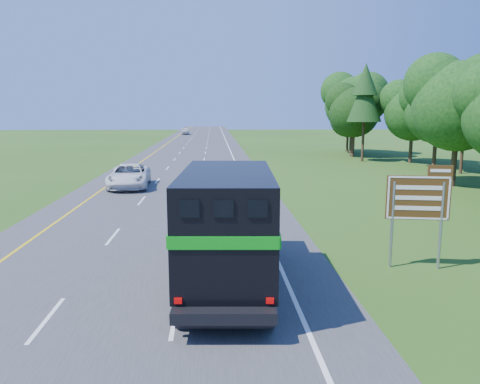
% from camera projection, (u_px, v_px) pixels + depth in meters
% --- Properties ---
extents(road, '(15.00, 260.00, 0.04)m').
position_uv_depth(road, '(187.00, 165.00, 51.85)').
color(road, '#38383A').
rests_on(road, ground).
extents(lane_markings, '(11.15, 260.00, 0.01)m').
position_uv_depth(lane_markings, '(187.00, 165.00, 51.85)').
color(lane_markings, yellow).
rests_on(lane_markings, road).
extents(horse_truck, '(3.30, 9.19, 4.01)m').
position_uv_depth(horse_truck, '(228.00, 223.00, 15.77)').
color(horse_truck, black).
rests_on(horse_truck, road).
extents(white_suv, '(3.45, 6.68, 1.80)m').
position_uv_depth(white_suv, '(129.00, 176.00, 36.46)').
color(white_suv, silver).
rests_on(white_suv, road).
extents(far_car, '(2.22, 5.03, 1.68)m').
position_uv_depth(far_car, '(185.00, 131.00, 118.49)').
color(far_car, silver).
rests_on(far_car, road).
extents(exit_sign, '(2.32, 0.46, 3.97)m').
position_uv_depth(exit_sign, '(419.00, 202.00, 17.48)').
color(exit_sign, gray).
rests_on(exit_sign, ground).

